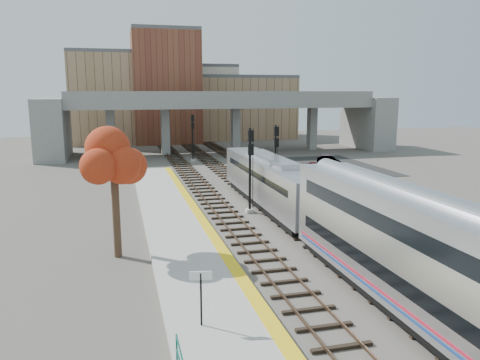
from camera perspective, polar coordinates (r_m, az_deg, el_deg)
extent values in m
plane|color=#47423D|center=(30.39, 7.44, -7.64)|extent=(160.00, 160.00, 0.00)
cube|color=#9E9E99|center=(28.51, -6.34, -8.49)|extent=(4.50, 60.00, 0.35)
cube|color=yellow|center=(28.77, -2.57, -7.88)|extent=(0.70, 60.00, 0.01)
cube|color=black|center=(41.04, -3.30, -2.58)|extent=(2.50, 95.00, 0.14)
cube|color=brown|center=(40.89, -4.29, -2.49)|extent=(0.07, 95.00, 0.14)
cube|color=brown|center=(41.16, -2.32, -2.38)|extent=(0.07, 95.00, 0.14)
cube|color=black|center=(42.04, 2.33, -2.25)|extent=(2.50, 95.00, 0.14)
cube|color=brown|center=(41.82, 1.39, -2.16)|extent=(0.07, 95.00, 0.14)
cube|color=brown|center=(42.23, 3.26, -2.05)|extent=(0.07, 95.00, 0.14)
cube|color=black|center=(43.35, 7.39, -1.93)|extent=(2.50, 95.00, 0.14)
cube|color=brown|center=(43.07, 6.51, -1.84)|extent=(0.07, 95.00, 0.14)
cube|color=brown|center=(43.60, 8.27, -1.73)|extent=(0.07, 95.00, 0.14)
cube|color=slate|center=(73.44, -2.09, 9.40)|extent=(46.00, 10.00, 1.50)
cube|color=slate|center=(68.75, -1.21, 10.35)|extent=(46.00, 0.20, 1.00)
cube|color=slate|center=(78.12, -2.88, 10.39)|extent=(46.00, 0.20, 1.00)
cube|color=slate|center=(71.92, -15.47, 5.59)|extent=(1.20, 1.60, 7.00)
cube|color=slate|center=(72.25, -9.09, 5.87)|extent=(1.20, 1.60, 7.00)
cube|color=slate|center=(74.13, -0.55, 6.13)|extent=(1.20, 1.60, 7.00)
cube|color=slate|center=(78.31, 8.77, 6.25)|extent=(1.20, 1.60, 7.00)
cube|color=slate|center=(72.42, -21.87, 5.84)|extent=(4.00, 12.00, 8.50)
cube|color=slate|center=(82.73, 15.20, 6.76)|extent=(4.00, 12.00, 8.50)
cube|color=#997559|center=(91.68, -14.22, 9.52)|extent=(18.00, 14.00, 16.00)
cube|color=#4C4C4F|center=(91.91, -14.47, 14.69)|extent=(18.00, 14.00, 0.60)
cube|color=beige|center=(97.85, -5.90, 9.26)|extent=(16.00, 16.00, 14.00)
cube|color=#4C4C4F|center=(97.93, -5.99, 13.54)|extent=(16.00, 16.00, 0.60)
cube|color=brown|center=(89.11, -9.02, 10.97)|extent=(12.00, 10.00, 20.00)
cube|color=#4C4C4F|center=(89.76, -9.22, 17.56)|extent=(12.00, 10.00, 0.60)
cube|color=#997559|center=(97.97, 0.15, 8.74)|extent=(20.00, 14.00, 12.00)
cube|color=#4C4C4F|center=(97.94, 0.15, 12.42)|extent=(20.00, 14.00, 0.60)
cube|color=black|center=(60.86, 9.81, 1.64)|extent=(14.00, 18.00, 0.04)
cube|color=#A8AAB2|center=(38.55, 3.75, 0.00)|extent=(3.00, 19.00, 3.20)
cube|color=black|center=(47.46, 0.14, 2.80)|extent=(2.20, 0.06, 1.10)
cube|color=black|center=(38.44, 3.77, 0.88)|extent=(3.02, 16.15, 0.50)
cube|color=black|center=(38.94, 3.72, -2.67)|extent=(2.70, 17.10, 0.50)
cube|color=#A8AAB2|center=(38.26, 3.79, 2.65)|extent=(1.60, 9.50, 0.40)
cube|color=#A8AAB2|center=(19.11, 26.02, -10.61)|extent=(3.00, 25.00, 4.60)
cube|color=black|center=(18.73, 26.32, -7.18)|extent=(3.02, 23.00, 0.75)
cube|color=black|center=(19.44, 25.79, -13.09)|extent=(3.02, 23.00, 0.65)
cube|color=#B41630|center=(19.79, 25.58, -15.35)|extent=(3.03, 24.00, 0.12)
cube|color=navy|center=(19.87, 25.53, -15.87)|extent=(3.03, 24.00, 0.12)
cube|color=black|center=(20.12, 25.40, -17.28)|extent=(2.70, 23.75, 0.40)
cube|color=#9E9E99|center=(37.38, 1.19, -3.78)|extent=(0.60, 0.60, 0.30)
cylinder|color=black|center=(36.70, 1.21, 1.09)|extent=(0.19, 0.19, 6.74)
cube|color=black|center=(36.09, 1.34, 5.40)|extent=(0.43, 0.18, 0.87)
cube|color=black|center=(36.21, 1.33, 3.73)|extent=(0.43, 0.18, 0.87)
cube|color=#9E9E99|center=(43.99, 4.26, -1.58)|extent=(0.60, 0.60, 0.30)
cylinder|color=black|center=(43.43, 4.32, 2.42)|extent=(0.19, 0.19, 6.49)
cube|color=black|center=(42.89, 4.48, 5.93)|extent=(0.42, 0.18, 0.83)
cube|color=black|center=(42.99, 4.46, 4.57)|extent=(0.42, 0.18, 0.83)
cube|color=#9E9E99|center=(65.00, -5.74, 2.44)|extent=(0.60, 0.60, 0.30)
cylinder|color=black|center=(64.63, -5.79, 5.13)|extent=(0.18, 0.18, 6.44)
cube|color=black|center=(64.17, -5.80, 7.48)|extent=(0.41, 0.18, 0.83)
cube|color=black|center=(64.24, -5.78, 6.58)|extent=(0.41, 0.18, 0.83)
cylinder|color=black|center=(19.17, -4.77, -14.30)|extent=(0.08, 0.08, 2.20)
cube|color=white|center=(18.77, -4.82, -11.53)|extent=(0.90, 0.20, 0.35)
cylinder|color=#382619|center=(27.93, -14.87, -3.81)|extent=(0.44, 0.44, 5.39)
ellipsoid|color=#C9441A|center=(27.33, -15.18, 2.45)|extent=(3.60, 3.60, 3.85)
imported|color=#99999E|center=(56.91, 9.11, 1.60)|extent=(1.32, 3.21, 1.09)
imported|color=#99999E|center=(62.12, 10.78, 2.33)|extent=(2.07, 3.62, 1.13)
imported|color=#99999E|center=(63.05, 10.85, 2.43)|extent=(1.75, 3.80, 1.08)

